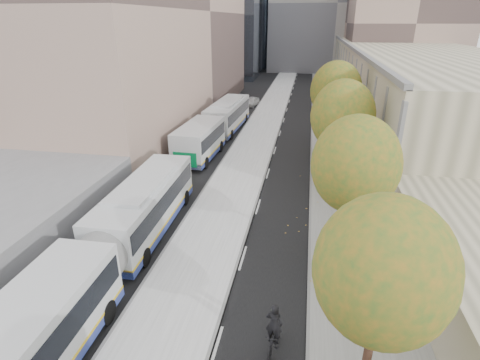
% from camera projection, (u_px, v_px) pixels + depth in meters
% --- Properties ---
extents(bus_platform, '(4.25, 150.00, 0.15)m').
position_uv_depth(bus_platform, '(259.00, 134.00, 40.92)').
color(bus_platform, '#ADADAD').
rests_on(bus_platform, ground).
extents(sidewalk, '(4.75, 150.00, 0.08)m').
position_uv_depth(sidewalk, '(334.00, 138.00, 39.62)').
color(sidewalk, gray).
rests_on(sidewalk, ground).
extents(building_tan, '(18.00, 92.00, 8.00)m').
position_uv_depth(building_tan, '(397.00, 69.00, 62.41)').
color(building_tan, gray).
rests_on(building_tan, ground).
extents(building_midrise, '(24.00, 46.00, 25.00)m').
position_uv_depth(building_midrise, '(112.00, 12.00, 44.49)').
color(building_midrise, '#A28475').
rests_on(building_midrise, ground).
extents(building_far_block, '(30.00, 18.00, 30.00)m').
position_uv_depth(building_far_block, '(335.00, 4.00, 88.57)').
color(building_far_block, gray).
rests_on(building_far_block, ground).
extents(bus_shelter, '(1.90, 4.40, 2.53)m').
position_uv_depth(bus_shelter, '(400.00, 248.00, 16.78)').
color(bus_shelter, '#383A3F').
rests_on(bus_shelter, sidewalk).
extents(tree_b, '(4.00, 4.00, 6.97)m').
position_uv_depth(tree_b, '(383.00, 271.00, 10.61)').
color(tree_b, black).
rests_on(tree_b, sidewalk).
extents(tree_c, '(4.20, 4.20, 7.28)m').
position_uv_depth(tree_c, '(355.00, 165.00, 17.76)').
color(tree_c, black).
rests_on(tree_c, sidewalk).
extents(tree_d, '(4.40, 4.40, 7.60)m').
position_uv_depth(tree_d, '(343.00, 116.00, 25.81)').
color(tree_d, black).
rests_on(tree_d, sidewalk).
extents(tree_e, '(4.60, 4.60, 7.92)m').
position_uv_depth(tree_e, '(336.00, 91.00, 33.86)').
color(tree_e, black).
rests_on(tree_e, sidewalk).
extents(bus_near, '(3.02, 18.14, 3.02)m').
position_uv_depth(bus_near, '(114.00, 243.00, 18.14)').
color(bus_near, '#B9BDC1').
rests_on(bus_near, ground).
extents(bus_far, '(3.63, 18.90, 3.13)m').
position_uv_depth(bus_far, '(217.00, 124.00, 38.42)').
color(bus_far, '#B9BDC1').
rests_on(bus_far, ground).
extents(cyclist, '(0.72, 1.75, 2.18)m').
position_uv_depth(cyclist, '(274.00, 334.00, 13.94)').
color(cyclist, black).
rests_on(cyclist, ground).
extents(distant_car, '(2.17, 3.95, 1.27)m').
position_uv_depth(distant_car, '(252.00, 101.00, 54.48)').
color(distant_car, beige).
rests_on(distant_car, ground).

